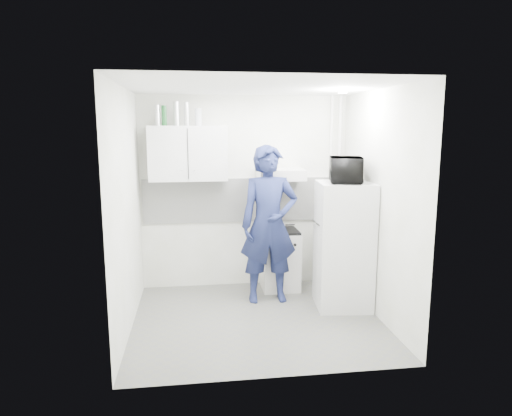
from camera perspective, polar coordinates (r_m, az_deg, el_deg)
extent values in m
plane|color=#5D5D53|center=(5.40, 0.13, -13.76)|extent=(2.80, 2.80, 0.00)
plane|color=white|center=(4.96, 0.14, 14.93)|extent=(2.80, 2.80, 0.00)
plane|color=white|center=(6.24, -1.44, 1.94)|extent=(2.80, 0.00, 2.80)
plane|color=white|center=(5.02, -15.90, -0.40)|extent=(0.00, 2.60, 2.60)
plane|color=white|center=(5.39, 15.05, 0.32)|extent=(0.00, 2.60, 2.60)
imported|color=#181F46|center=(5.68, 1.63, -2.08)|extent=(0.73, 0.48, 1.97)
cube|color=silver|center=(6.26, 3.00, -6.53)|extent=(0.49, 0.49, 0.79)
cube|color=white|center=(5.65, 10.89, -4.60)|extent=(0.69, 0.69, 1.54)
cube|color=black|center=(6.15, 3.04, -2.87)|extent=(0.47, 0.47, 0.03)
cylinder|color=silver|center=(6.08, 2.86, -2.41)|extent=(0.17, 0.17, 0.10)
imported|color=black|center=(5.49, 11.20, 4.71)|extent=(0.61, 0.48, 0.30)
cylinder|color=silver|center=(5.99, -12.21, 11.25)|extent=(0.06, 0.06, 0.26)
cylinder|color=#144C1E|center=(5.98, -11.43, 11.25)|extent=(0.07, 0.07, 0.25)
cylinder|color=silver|center=(5.97, -9.93, 11.53)|extent=(0.07, 0.07, 0.30)
cylinder|color=silver|center=(5.97, -8.68, 11.54)|extent=(0.07, 0.07, 0.29)
cylinder|color=#B2B7BC|center=(5.97, -7.22, 11.22)|extent=(0.09, 0.09, 0.22)
cube|color=white|center=(5.98, -8.49, 6.78)|extent=(1.00, 0.35, 0.70)
cube|color=silver|center=(6.03, 3.08, 4.23)|extent=(0.60, 0.50, 0.14)
cube|color=white|center=(6.24, -1.42, 1.01)|extent=(2.74, 0.03, 0.60)
cylinder|color=silver|center=(6.44, 10.23, 2.03)|extent=(0.05, 0.05, 2.60)
cylinder|color=silver|center=(6.40, 9.21, 2.01)|extent=(0.04, 0.04, 2.60)
cylinder|color=white|center=(5.38, 10.78, 14.05)|extent=(0.10, 0.10, 0.02)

